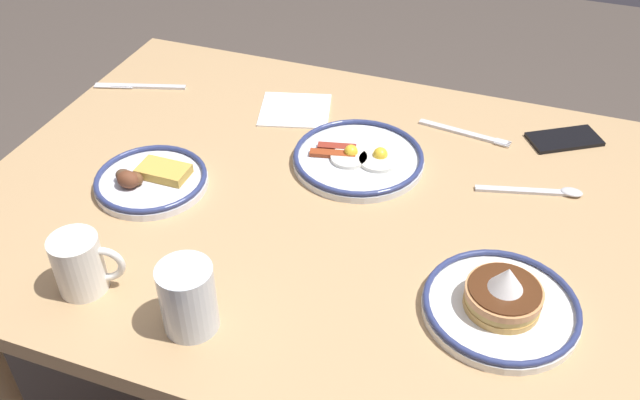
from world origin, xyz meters
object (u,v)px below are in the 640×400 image
(paper_napkin, at_px, (295,110))
(butter_knife, at_px, (140,86))
(tea_spoon, at_px, (544,191))
(plate_far_companion, at_px, (502,303))
(drinking_glass, at_px, (189,301))
(cell_phone, at_px, (564,139))
(fork_near, at_px, (465,133))
(plate_near_main, at_px, (358,158))
(plate_center_pancakes, at_px, (150,180))
(coffee_mug, at_px, (80,264))

(paper_napkin, distance_m, butter_knife, 0.37)
(paper_napkin, distance_m, tea_spoon, 0.55)
(plate_far_companion, xyz_separation_m, drinking_glass, (0.43, 0.18, 0.03))
(paper_napkin, bearing_deg, plate_far_companion, 139.20)
(drinking_glass, bearing_deg, paper_napkin, -82.76)
(paper_napkin, xyz_separation_m, tea_spoon, (-0.54, 0.11, 0.00))
(drinking_glass, bearing_deg, cell_phone, -124.65)
(drinking_glass, xyz_separation_m, tea_spoon, (-0.46, -0.51, -0.05))
(drinking_glass, xyz_separation_m, fork_near, (-0.29, -0.66, -0.05))
(plate_far_companion, bearing_deg, plate_near_main, -43.03)
(drinking_glass, xyz_separation_m, cell_phone, (-0.48, -0.70, -0.05))
(plate_far_companion, bearing_deg, tea_spoon, -95.70)
(plate_near_main, relative_size, cell_phone, 1.79)
(drinking_glass, relative_size, tea_spoon, 0.59)
(drinking_glass, distance_m, paper_napkin, 0.63)
(cell_phone, bearing_deg, paper_napkin, -24.42)
(plate_near_main, height_order, plate_center_pancakes, plate_center_pancakes)
(fork_near, height_order, butter_knife, same)
(coffee_mug, relative_size, drinking_glass, 0.96)
(plate_center_pancakes, bearing_deg, butter_knife, -55.65)
(cell_phone, distance_m, tea_spoon, 0.19)
(paper_napkin, xyz_separation_m, fork_near, (-0.37, -0.03, 0.00))
(plate_far_companion, distance_m, paper_napkin, 0.67)
(plate_center_pancakes, height_order, paper_napkin, plate_center_pancakes)
(plate_center_pancakes, xyz_separation_m, cell_phone, (-0.72, -0.42, -0.01))
(plate_near_main, xyz_separation_m, tea_spoon, (-0.35, -0.03, -0.01))
(cell_phone, xyz_separation_m, butter_knife, (0.94, 0.10, -0.00))
(plate_center_pancakes, xyz_separation_m, plate_far_companion, (-0.67, 0.10, 0.01))
(butter_knife, bearing_deg, plate_far_companion, 154.87)
(plate_near_main, relative_size, drinking_glass, 2.26)
(plate_far_companion, distance_m, tea_spoon, 0.33)
(coffee_mug, bearing_deg, drinking_glass, 176.30)
(coffee_mug, relative_size, cell_phone, 0.76)
(plate_near_main, distance_m, fork_near, 0.25)
(plate_far_companion, relative_size, butter_knife, 1.16)
(coffee_mug, xyz_separation_m, cell_phone, (-0.68, -0.69, -0.05))
(plate_near_main, bearing_deg, tea_spoon, -175.70)
(fork_near, xyz_separation_m, butter_knife, (0.74, 0.06, -0.00))
(cell_phone, bearing_deg, drinking_glass, 22.95)
(plate_center_pancakes, distance_m, cell_phone, 0.83)
(paper_napkin, bearing_deg, butter_knife, 3.97)
(plate_far_companion, distance_m, coffee_mug, 0.65)
(plate_far_companion, height_order, butter_knife, plate_far_companion)
(butter_knife, bearing_deg, drinking_glass, 127.20)
(plate_center_pancakes, relative_size, cell_phone, 1.47)
(plate_far_companion, distance_m, drinking_glass, 0.47)
(plate_near_main, relative_size, plate_center_pancakes, 1.22)
(coffee_mug, xyz_separation_m, tea_spoon, (-0.66, -0.49, -0.05))
(cell_phone, relative_size, paper_napkin, 0.96)
(drinking_glass, distance_m, fork_near, 0.72)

